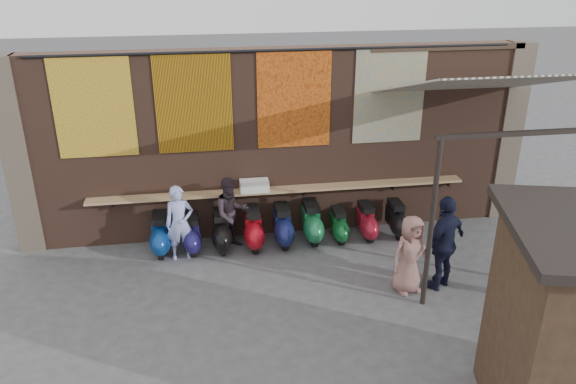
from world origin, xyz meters
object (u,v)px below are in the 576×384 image
object	(u,v)px
scooter_stool_0	(161,234)
diner_left	(180,223)
scooter_stool_3	(253,229)
scooter_stool_8	(396,219)
scooter_stool_5	(312,222)
scooter_stool_7	(366,222)
scooter_stool_4	(283,226)
shelf_box	(254,186)
shopper_navy	(444,243)
scooter_stool_1	(192,234)
diner_right	(231,214)
shopper_tan	(410,254)
scooter_stool_6	(339,225)
scooter_stool_2	(221,231)

from	to	relation	value
scooter_stool_0	diner_left	distance (m)	0.62
scooter_stool_3	scooter_stool_8	distance (m)	3.14
scooter_stool_5	scooter_stool_7	distance (m)	1.20
scooter_stool_4	diner_left	distance (m)	2.16
shelf_box	scooter_stool_7	xyz separation A→B (m)	(2.38, -0.31, -0.87)
scooter_stool_3	shopper_navy	bearing A→B (deg)	-32.38
shelf_box	scooter_stool_3	size ratio (longest dim) A/B	0.68
scooter_stool_4	scooter_stool_3	bearing A→B (deg)	-176.65
scooter_stool_1	diner_right	bearing A→B (deg)	1.57
diner_right	shopper_tan	bearing A→B (deg)	-54.22
shelf_box	scooter_stool_3	bearing A→B (deg)	-102.94
scooter_stool_1	scooter_stool_7	bearing A→B (deg)	0.12
scooter_stool_0	scooter_stool_4	distance (m)	2.53
scooter_stool_6	scooter_stool_3	bearing A→B (deg)	-179.85
scooter_stool_0	scooter_stool_6	bearing A→B (deg)	-0.77
scooter_stool_4	scooter_stool_8	bearing A→B (deg)	0.28
scooter_stool_3	scooter_stool_7	world-z (taller)	scooter_stool_3
diner_left	scooter_stool_6	bearing A→B (deg)	-4.56
scooter_stool_0	shopper_navy	bearing A→B (deg)	-22.35
scooter_stool_5	shopper_tan	bearing A→B (deg)	-58.29
diner_right	scooter_stool_1	bearing A→B (deg)	162.45
scooter_stool_0	shopper_tan	xyz separation A→B (m)	(4.52, -2.16, 0.34)
shelf_box	scooter_stool_8	size ratio (longest dim) A/B	0.76
scooter_stool_8	shopper_tan	world-z (taller)	shopper_tan
scooter_stool_0	diner_right	size ratio (longest dim) A/B	0.55
scooter_stool_0	diner_right	distance (m)	1.51
shelf_box	scooter_stool_0	xyz separation A→B (m)	(-1.98, -0.29, -0.83)
scooter_stool_8	scooter_stool_7	bearing A→B (deg)	-178.50
shelf_box	scooter_stool_6	distance (m)	2.00
scooter_stool_5	shopper_navy	size ratio (longest dim) A/B	0.49
scooter_stool_1	shopper_tan	bearing A→B (deg)	-28.73
scooter_stool_2	scooter_stool_5	bearing A→B (deg)	1.78
diner_right	shopper_navy	size ratio (longest dim) A/B	0.85
scooter_stool_1	scooter_stool_2	size ratio (longest dim) A/B	0.93
scooter_stool_2	shopper_navy	bearing A→B (deg)	-28.16
scooter_stool_5	shopper_navy	xyz separation A→B (m)	(2.00, -2.16, 0.49)
scooter_stool_0	diner_left	world-z (taller)	diner_left
scooter_stool_4	shopper_tan	xyz separation A→B (m)	(1.99, -2.14, 0.33)
scooter_stool_2	scooter_stool_7	world-z (taller)	scooter_stool_2
scooter_stool_0	scooter_stool_7	xyz separation A→B (m)	(4.36, -0.02, -0.04)
scooter_stool_2	scooter_stool_8	distance (m)	3.80
scooter_stool_7	diner_right	size ratio (longest dim) A/B	0.51
scooter_stool_3	shopper_navy	size ratio (longest dim) A/B	0.48
scooter_stool_6	scooter_stool_8	xyz separation A→B (m)	(1.30, 0.04, 0.03)
scooter_stool_8	shopper_navy	bearing A→B (deg)	-86.62
scooter_stool_8	diner_right	world-z (taller)	diner_right
scooter_stool_0	shopper_navy	xyz separation A→B (m)	(5.16, -2.12, 0.50)
diner_left	shopper_tan	size ratio (longest dim) A/B	1.04
scooter_stool_3	scooter_stool_7	xyz separation A→B (m)	(2.46, 0.03, -0.05)
diner_right	scooter_stool_8	bearing A→B (deg)	-19.07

